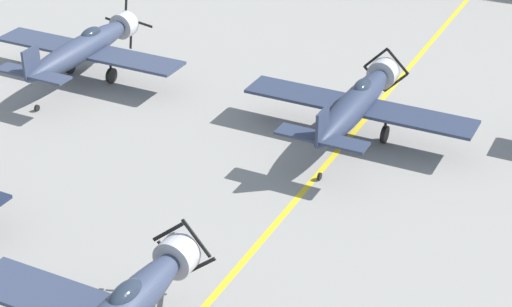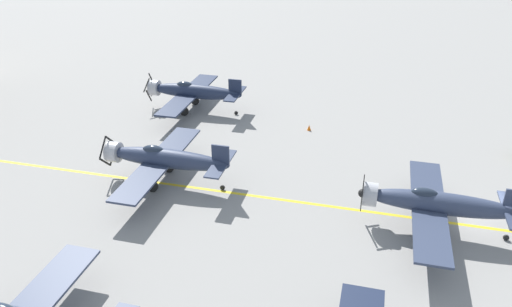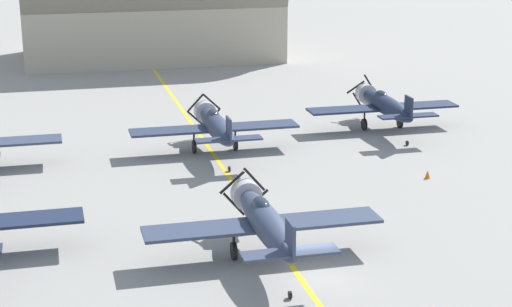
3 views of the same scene
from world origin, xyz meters
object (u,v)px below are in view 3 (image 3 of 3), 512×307
at_px(traffic_cone, 427,174).
at_px(airplane_mid_center, 265,221).
at_px(airplane_far_center, 216,125).
at_px(airplane_far_right, 385,105).

bearing_deg(traffic_cone, airplane_mid_center, -143.06).
xyz_separation_m(airplane_far_center, traffic_cone, (12.11, -9.09, -1.74)).
height_order(airplane_mid_center, airplane_far_center, same).
bearing_deg(airplane_far_center, airplane_far_right, 6.52).
relative_size(airplane_far_right, airplane_mid_center, 1.00).
bearing_deg(airplane_mid_center, traffic_cone, 45.23).
relative_size(airplane_far_right, airplane_far_center, 1.00).
bearing_deg(airplane_far_center, traffic_cone, -42.82).
bearing_deg(traffic_cone, airplane_far_right, 81.12).
bearing_deg(airplane_far_right, airplane_far_center, -154.28).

